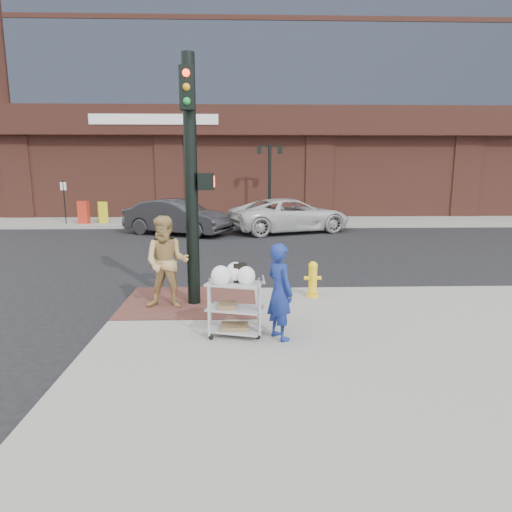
{
  "coord_description": "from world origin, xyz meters",
  "views": [
    {
      "loc": [
        0.52,
        -8.54,
        2.98
      ],
      "look_at": [
        0.79,
        0.34,
        1.25
      ],
      "focal_mm": 32.0,
      "sensor_mm": 36.0,
      "label": 1
    }
  ],
  "objects_px": {
    "sedan_dark": "(177,217)",
    "utility_cart": "(234,303)",
    "fire_hydrant": "(313,279)",
    "traffic_signal_pole": "(192,175)",
    "minivan_white": "(291,215)",
    "lamp_post": "(270,174)",
    "woman_blue": "(280,291)",
    "pedestrian_tan": "(167,262)"
  },
  "relations": [
    {
      "from": "sedan_dark",
      "to": "utility_cart",
      "type": "xyz_separation_m",
      "value": [
        2.79,
        -13.08,
        -0.07
      ]
    },
    {
      "from": "fire_hydrant",
      "to": "traffic_signal_pole",
      "type": "bearing_deg",
      "value": -170.09
    },
    {
      "from": "utility_cart",
      "to": "minivan_white",
      "type": "bearing_deg",
      "value": 80.1
    },
    {
      "from": "lamp_post",
      "to": "fire_hydrant",
      "type": "height_order",
      "value": "lamp_post"
    },
    {
      "from": "woman_blue",
      "to": "fire_hydrant",
      "type": "bearing_deg",
      "value": -50.62
    },
    {
      "from": "lamp_post",
      "to": "minivan_white",
      "type": "distance_m",
      "value": 3.88
    },
    {
      "from": "traffic_signal_pole",
      "to": "minivan_white",
      "type": "height_order",
      "value": "traffic_signal_pole"
    },
    {
      "from": "traffic_signal_pole",
      "to": "pedestrian_tan",
      "type": "distance_m",
      "value": 1.83
    },
    {
      "from": "woman_blue",
      "to": "pedestrian_tan",
      "type": "relative_size",
      "value": 0.86
    },
    {
      "from": "lamp_post",
      "to": "fire_hydrant",
      "type": "bearing_deg",
      "value": -89.69
    },
    {
      "from": "woman_blue",
      "to": "utility_cart",
      "type": "height_order",
      "value": "woman_blue"
    },
    {
      "from": "pedestrian_tan",
      "to": "utility_cart",
      "type": "bearing_deg",
      "value": -45.07
    },
    {
      "from": "minivan_white",
      "to": "fire_hydrant",
      "type": "distance_m",
      "value": 11.48
    },
    {
      "from": "traffic_signal_pole",
      "to": "utility_cart",
      "type": "xyz_separation_m",
      "value": [
        0.86,
        -1.89,
        -2.11
      ]
    },
    {
      "from": "sedan_dark",
      "to": "minivan_white",
      "type": "height_order",
      "value": "sedan_dark"
    },
    {
      "from": "lamp_post",
      "to": "sedan_dark",
      "type": "height_order",
      "value": "lamp_post"
    },
    {
      "from": "woman_blue",
      "to": "minivan_white",
      "type": "relative_size",
      "value": 0.29
    },
    {
      "from": "lamp_post",
      "to": "minivan_white",
      "type": "bearing_deg",
      "value": -76.6
    },
    {
      "from": "lamp_post",
      "to": "utility_cart",
      "type": "bearing_deg",
      "value": -95.39
    },
    {
      "from": "minivan_white",
      "to": "fire_hydrant",
      "type": "bearing_deg",
      "value": 157.05
    },
    {
      "from": "pedestrian_tan",
      "to": "fire_hydrant",
      "type": "relative_size",
      "value": 2.36
    },
    {
      "from": "woman_blue",
      "to": "sedan_dark",
      "type": "height_order",
      "value": "woman_blue"
    },
    {
      "from": "pedestrian_tan",
      "to": "fire_hydrant",
      "type": "distance_m",
      "value": 3.21
    },
    {
      "from": "lamp_post",
      "to": "traffic_signal_pole",
      "type": "relative_size",
      "value": 0.8
    },
    {
      "from": "woman_blue",
      "to": "sedan_dark",
      "type": "distance_m",
      "value": 13.7
    },
    {
      "from": "woman_blue",
      "to": "lamp_post",
      "type": "bearing_deg",
      "value": -32.78
    },
    {
      "from": "pedestrian_tan",
      "to": "sedan_dark",
      "type": "relative_size",
      "value": 0.39
    },
    {
      "from": "sedan_dark",
      "to": "lamp_post",
      "type": "bearing_deg",
      "value": -22.88
    },
    {
      "from": "sedan_dark",
      "to": "minivan_white",
      "type": "xyz_separation_m",
      "value": [
        5.2,
        0.71,
        -0.01
      ]
    },
    {
      "from": "lamp_post",
      "to": "utility_cart",
      "type": "relative_size",
      "value": 3.18
    },
    {
      "from": "pedestrian_tan",
      "to": "fire_hydrant",
      "type": "height_order",
      "value": "pedestrian_tan"
    },
    {
      "from": "minivan_white",
      "to": "utility_cart",
      "type": "xyz_separation_m",
      "value": [
        -2.41,
        -13.79,
        -0.07
      ]
    },
    {
      "from": "traffic_signal_pole",
      "to": "woman_blue",
      "type": "xyz_separation_m",
      "value": [
        1.62,
        -2.04,
        -1.87
      ]
    },
    {
      "from": "traffic_signal_pole",
      "to": "woman_blue",
      "type": "bearing_deg",
      "value": -51.68
    },
    {
      "from": "lamp_post",
      "to": "woman_blue",
      "type": "xyz_separation_m",
      "value": [
        -0.86,
        -17.27,
        -1.65
      ]
    },
    {
      "from": "lamp_post",
      "to": "pedestrian_tan",
      "type": "height_order",
      "value": "lamp_post"
    },
    {
      "from": "pedestrian_tan",
      "to": "utility_cart",
      "type": "xyz_separation_m",
      "value": [
        1.39,
        -1.63,
        -0.37
      ]
    },
    {
      "from": "traffic_signal_pole",
      "to": "utility_cart",
      "type": "height_order",
      "value": "traffic_signal_pole"
    },
    {
      "from": "minivan_white",
      "to": "fire_hydrant",
      "type": "relative_size",
      "value": 7.05
    },
    {
      "from": "traffic_signal_pole",
      "to": "woman_blue",
      "type": "distance_m",
      "value": 3.21
    },
    {
      "from": "sedan_dark",
      "to": "pedestrian_tan",
      "type": "bearing_deg",
      "value": -148.4
    },
    {
      "from": "sedan_dark",
      "to": "fire_hydrant",
      "type": "relative_size",
      "value": 6.0
    }
  ]
}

